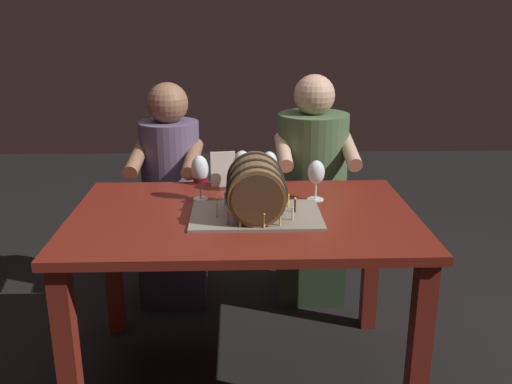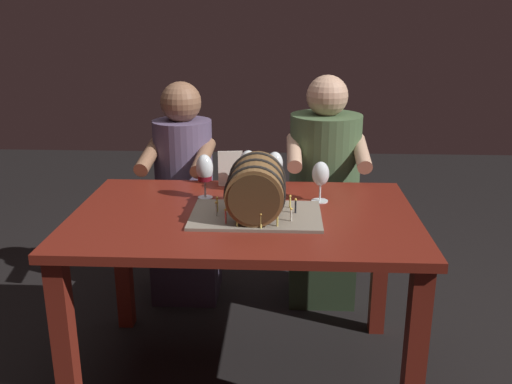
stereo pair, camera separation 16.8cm
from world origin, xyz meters
The scene contains 10 objects.
ground_plane centered at (0.00, 0.00, 0.00)m, with size 8.00×8.00×0.00m, color black.
dining_table centered at (0.00, 0.00, 0.63)m, with size 1.35×0.87×0.74m.
barrel_cake centered at (0.05, -0.04, 0.84)m, with size 0.50×0.33×0.23m.
wine_glass_rose centered at (0.12, 0.26, 0.86)m, with size 0.07×0.07×0.19m.
wine_glass_red centered at (-0.18, 0.18, 0.86)m, with size 0.07×0.07×0.19m.
wine_glass_empty centered at (0.31, 0.16, 0.85)m, with size 0.07×0.07×0.17m.
wine_glass_amber centered at (0.00, 0.28, 0.87)m, with size 0.07×0.07×0.18m.
menu_card centered at (-0.09, 0.36, 0.82)m, with size 0.11×0.01×0.16m, color silver.
person_seated_left centered at (-0.36, 0.71, 0.52)m, with size 0.36×0.46×1.16m.
person_seated_right centered at (0.36, 0.71, 0.57)m, with size 0.40×0.47×1.20m.
Camera 2 is at (0.15, -2.09, 1.50)m, focal length 39.91 mm.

